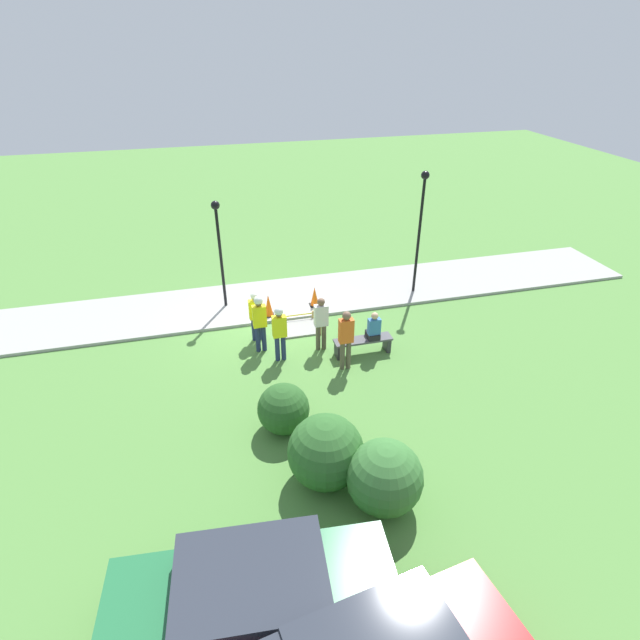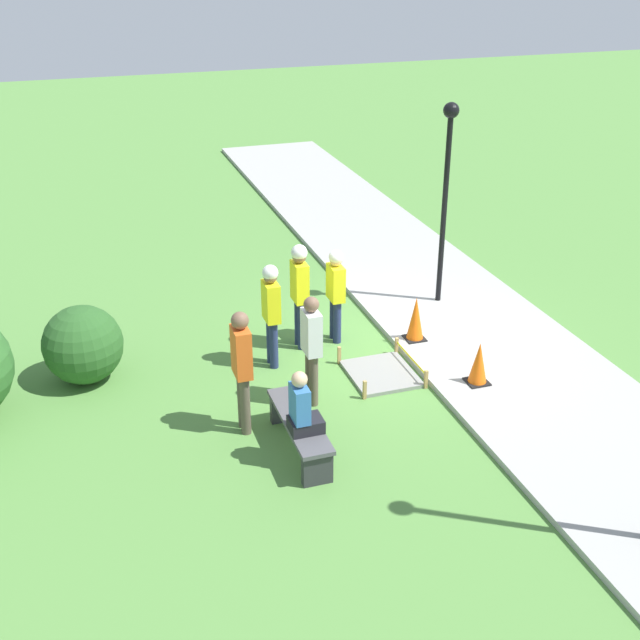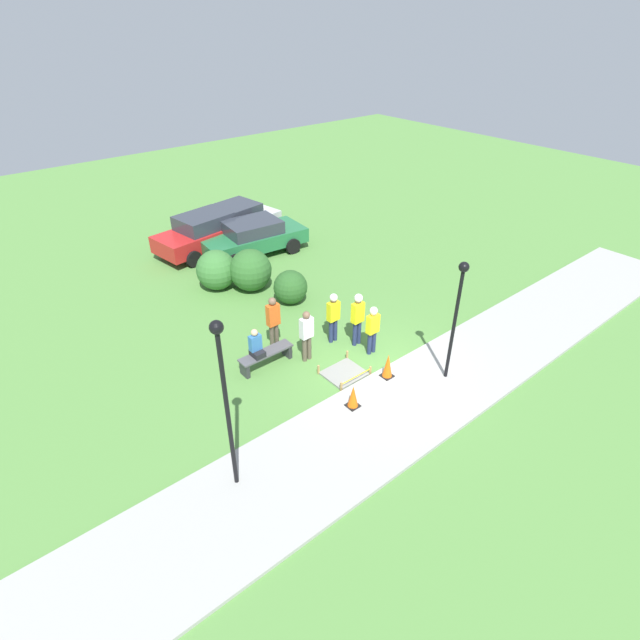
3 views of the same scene
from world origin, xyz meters
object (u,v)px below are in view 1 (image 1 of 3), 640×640
Objects in this scene: traffic_cone_near_patch at (315,297)px; bystander_in_gray_shirt at (321,321)px; lamppost_far at (421,217)px; parked_car_green at (253,601)px; traffic_cone_far_patch at (269,305)px; park_bench at (363,343)px; worker_supervisor at (260,319)px; bystander_in_orange_shirt at (346,337)px; person_seated_on_bench at (374,328)px; worker_trainee at (280,329)px; lamppost_near at (219,239)px; worker_assistant at (256,312)px.

bystander_in_gray_shirt reaches higher than traffic_cone_near_patch.
parked_car_green is at bearing 55.06° from lamppost_far.
parked_car_green is (1.85, 9.93, 0.30)m from traffic_cone_far_patch.
bystander_in_gray_shirt reaches higher than park_bench.
bystander_in_gray_shirt is (-1.22, 2.25, 0.50)m from traffic_cone_far_patch.
bystander_in_orange_shirt is (-2.18, 1.50, -0.05)m from worker_supervisor.
lamppost_far is at bearing -174.88° from traffic_cone_far_patch.
worker_supervisor is at bearing -94.04° from parked_car_green.
lamppost_far reaches higher than worker_supervisor.
person_seated_on_bench is at bearing -117.23° from parked_car_green.
person_seated_on_bench is at bearing 157.67° from bystander_in_gray_shirt.
person_seated_on_bench is 0.51× the size of worker_trainee.
parked_car_green is (0.51, 11.02, -1.75)m from lamppost_near.
bystander_in_orange_shirt is (0.73, 0.60, 0.71)m from park_bench.
traffic_cone_far_patch is 0.42× the size of worker_supervisor.
worker_trainee is (1.72, 2.81, 0.61)m from traffic_cone_near_patch.
lamppost_near reaches higher than worker_trainee.
worker_assistant reaches higher than traffic_cone_far_patch.
lamppost_far is (-3.77, -0.18, 2.47)m from traffic_cone_near_patch.
park_bench is 5.16m from lamppost_far.
worker_supervisor is at bearing -17.21° from park_bench.
person_seated_on_bench reaches higher than park_bench.
park_bench is 1.04× the size of worker_assistant.
worker_trainee is 0.40× the size of lamppost_far.
lamppost_far is at bearing -163.93° from worker_assistant.
worker_assistant is 3.08m from bystander_in_orange_shirt.
bystander_in_gray_shirt reaches higher than parked_car_green.
worker_supervisor is 0.39× the size of parked_car_green.
traffic_cone_far_patch is at bearing -64.15° from bystander_in_orange_shirt.
bystander_in_orange_shirt is (0.01, 3.69, 0.62)m from traffic_cone_near_patch.
bystander_in_orange_shirt reaches higher than worker_supervisor.
traffic_cone_near_patch is at bearing -72.28° from person_seated_on_bench.
traffic_cone_near_patch is at bearing -103.68° from parked_car_green.
traffic_cone_near_patch is 2.77m from worker_assistant.
lamppost_near is (3.99, -3.93, 1.68)m from person_seated_on_bench.
lamppost_near reaches higher than worker_assistant.
traffic_cone_far_patch is 2.06m from worker_supervisor.
worker_trainee is at bearing -6.94° from person_seated_on_bench.
worker_trainee reaches higher than traffic_cone_near_patch.
lamppost_near is (1.34, -1.09, 2.05)m from traffic_cone_far_patch.
traffic_cone_far_patch is 10.11m from parked_car_green.
bystander_in_gray_shirt reaches higher than person_seated_on_bench.
person_seated_on_bench is 8.41m from parked_car_green.
park_bench is 1.01× the size of bystander_in_gray_shirt.
worker_supervisor reaches higher than traffic_cone_far_patch.
person_seated_on_bench is 0.51× the size of bystander_in_gray_shirt.
worker_assistant reaches higher than traffic_cone_near_patch.
lamppost_far reaches higher than traffic_cone_far_patch.
lamppost_far reaches higher than worker_assistant.
worker_trainee is (2.72, -0.33, 0.19)m from person_seated_on_bench.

